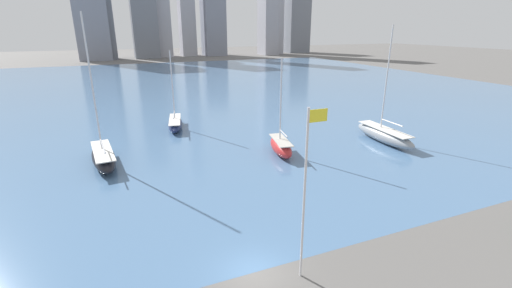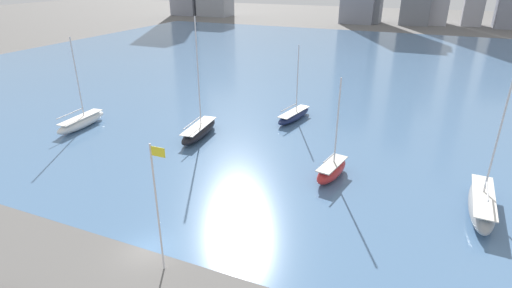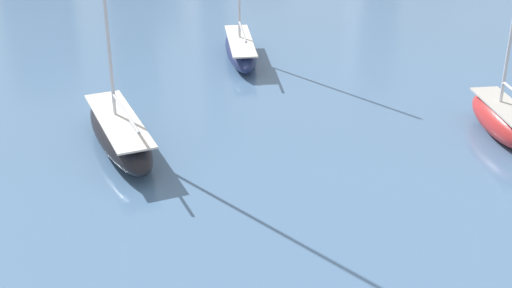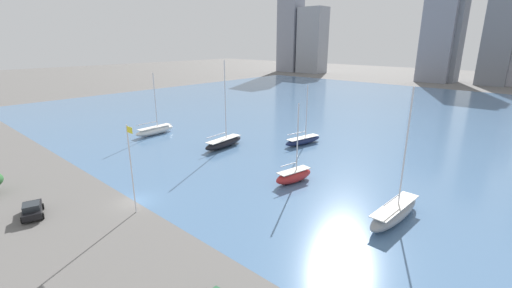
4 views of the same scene
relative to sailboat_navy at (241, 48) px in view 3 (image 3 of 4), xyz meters
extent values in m
ellipsoid|color=#19234C|center=(0.00, 0.00, -0.10)|extent=(3.67, 9.09, 1.40)
cube|color=silver|center=(0.00, 0.00, 0.55)|extent=(3.01, 7.45, 0.10)
cube|color=#2D2D33|center=(0.00, 0.00, -0.49)|extent=(0.46, 1.60, 0.63)
cylinder|color=silver|center=(-0.32, -1.63, 1.70)|extent=(1.03, 4.59, 0.14)
ellipsoid|color=#B72828|center=(9.79, -16.34, 0.11)|extent=(3.09, 6.69, 1.82)
cube|color=#BCB7AD|center=(9.79, -16.34, 0.97)|extent=(2.53, 5.48, 0.10)
cube|color=#2D2D33|center=(9.79, -16.34, -0.39)|extent=(0.36, 1.17, 0.82)
ellipsoid|color=black|center=(-9.95, -11.71, 0.03)|extent=(3.30, 9.80, 1.67)
cube|color=silver|center=(-9.95, -11.71, 0.82)|extent=(2.70, 8.04, 0.10)
cube|color=#2D2D33|center=(-9.95, -11.71, -0.43)|extent=(0.33, 1.74, 0.75)
cylinder|color=silver|center=(-9.77, -13.55, 1.97)|extent=(0.65, 5.13, 0.14)
camera|label=1|loc=(-7.88, -51.07, 13.74)|focal=24.00mm
camera|label=2|loc=(17.64, -55.83, 20.52)|focal=28.00mm
camera|label=3|loc=(-13.24, -45.61, 15.58)|focal=50.00mm
camera|label=4|loc=(36.24, -53.32, 18.63)|focal=24.00mm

